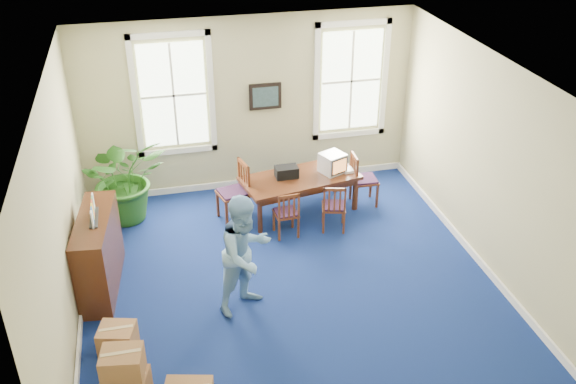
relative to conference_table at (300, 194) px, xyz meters
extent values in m
plane|color=navy|center=(-0.66, -2.06, -0.34)|extent=(6.50, 6.50, 0.00)
plane|color=white|center=(-0.66, -2.06, 2.86)|extent=(6.50, 6.50, 0.00)
plane|color=tan|center=(-0.66, 1.19, 1.26)|extent=(6.50, 0.00, 6.50)
plane|color=tan|center=(-0.66, -5.31, 1.26)|extent=(6.50, 0.00, 6.50)
plane|color=tan|center=(-3.66, -2.06, 1.26)|extent=(0.00, 6.50, 6.50)
plane|color=tan|center=(2.34, -2.06, 1.26)|extent=(0.00, 6.50, 6.50)
cube|color=white|center=(-0.66, 1.16, -0.28)|extent=(6.00, 0.04, 0.12)
cube|color=white|center=(-3.63, -2.06, -0.28)|extent=(0.04, 6.50, 0.12)
cube|color=white|center=(2.31, -2.06, -0.28)|extent=(0.04, 6.50, 0.12)
cube|color=white|center=(0.86, 0.00, 0.37)|extent=(0.16, 0.20, 0.05)
cube|color=black|center=(-0.23, 0.05, 0.44)|extent=(0.39, 0.25, 0.19)
imported|color=#78A9D3|center=(-1.35, -2.34, 0.53)|extent=(1.07, 1.01, 1.75)
cube|color=#472211|center=(-3.34, -1.42, 0.28)|extent=(0.62, 1.61, 1.23)
imported|color=#205516|center=(-2.92, 0.47, 0.43)|extent=(1.60, 1.46, 1.54)
camera|label=1|loc=(-2.44, -9.41, 5.50)|focal=40.00mm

